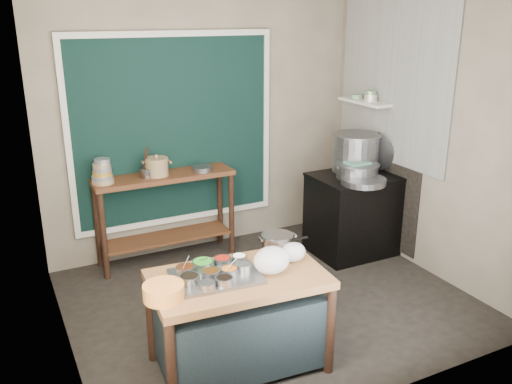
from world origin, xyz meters
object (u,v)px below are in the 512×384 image
back_counter (166,217)px  ceramic_crock (157,168)px  condiment_tray (216,276)px  prep_table (239,321)px  stock_pot (356,153)px  utensil_cup (147,172)px  steamer (357,171)px  saucepan (277,243)px  stove_block (354,215)px  yellow_basin (164,292)px

back_counter → ceramic_crock: 0.56m
condiment_tray → ceramic_crock: bearing=84.6°
back_counter → ceramic_crock: (-0.07, -0.01, 0.56)m
prep_table → ceramic_crock: (0.03, 2.02, 0.66)m
prep_table → stock_pot: 2.63m
condiment_tray → stock_pot: (2.23, 1.41, 0.32)m
back_counter → condiment_tray: (-0.26, -1.99, 0.29)m
utensil_cup → steamer: 2.17m
stock_pot → ceramic_crock: bearing=164.4°
prep_table → saucepan: (0.45, 0.24, 0.45)m
back_counter → stove_block: 2.04m
back_counter → saucepan: bearing=-79.0°
utensil_cup → ceramic_crock: 0.11m
stove_block → stock_pot: 0.68m
stove_block → steamer: size_ratio=1.92×
stock_pot → condiment_tray: bearing=-147.8°
condiment_tray → saucepan: saucepan is taller
steamer → ceramic_crock: bearing=157.7°
stove_block → stock_pot: stock_pot is taller
stock_pot → stove_block: bearing=-117.9°
stock_pot → saucepan: bearing=-143.5°
ceramic_crock → stock_pot: (2.05, -0.57, 0.05)m
yellow_basin → stock_pot: stock_pot is taller
yellow_basin → ceramic_crock: size_ratio=1.10×
stove_block → ceramic_crock: bearing=160.0°
back_counter → yellow_basin: back_counter is taller
ceramic_crock → stock_pot: size_ratio=0.47×
steamer → utensil_cup: bearing=158.7°
stove_block → steamer: (-0.05, -0.07, 0.53)m
yellow_basin → steamer: 2.85m
condiment_tray → yellow_basin: 0.43m
stove_block → utensil_cup: size_ratio=5.64×
prep_table → yellow_basin: (-0.57, -0.08, 0.43)m
utensil_cup → steamer: size_ratio=0.34×
utensil_cup → stock_pot: (2.15, -0.58, 0.09)m
back_counter → stove_block: bearing=-21.0°
back_counter → condiment_tray: size_ratio=2.38×
saucepan → ceramic_crock: ceramic_crock is taller
prep_table → back_counter: back_counter is taller
stove_block → steamer: steamer is taller
stove_block → yellow_basin: size_ratio=3.30×
ceramic_crock → steamer: bearing=-22.3°
ceramic_crock → steamer: 2.07m
yellow_basin → ceramic_crock: ceramic_crock is taller
condiment_tray → steamer: bearing=29.6°
stove_block → yellow_basin: (-2.57, -1.38, 0.38)m
stove_block → stock_pot: bearing=62.1°
yellow_basin → stock_pot: size_ratio=0.51×
stove_block → saucepan: (-1.55, -1.06, 0.40)m
stock_pot → utensil_cup: bearing=165.0°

